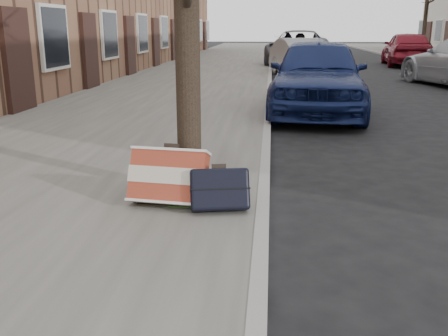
# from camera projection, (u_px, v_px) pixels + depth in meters

# --- Properties ---
(ground) EXTENTS (120.00, 120.00, 0.00)m
(ground) POSITION_uv_depth(u_px,v_px,m) (428.00, 267.00, 3.73)
(ground) COLOR black
(ground) RESTS_ON ground
(near_sidewalk) EXTENTS (5.00, 70.00, 0.12)m
(near_sidewalk) POSITION_uv_depth(u_px,v_px,m) (204.00, 74.00, 18.42)
(near_sidewalk) COLOR gray
(near_sidewalk) RESTS_ON ground
(dirt_patch) EXTENTS (0.85, 0.85, 0.02)m
(dirt_patch) POSITION_uv_depth(u_px,v_px,m) (189.00, 192.00, 5.03)
(dirt_patch) COLOR black
(dirt_patch) RESTS_ON near_sidewalk
(suitcase_red) EXTENTS (0.75, 0.47, 0.54)m
(suitcase_red) POSITION_uv_depth(u_px,v_px,m) (169.00, 177.00, 4.61)
(suitcase_red) COLOR maroon
(suitcase_red) RESTS_ON near_sidewalk
(suitcase_navy) EXTENTS (0.58, 0.40, 0.42)m
(suitcase_navy) POSITION_uv_depth(u_px,v_px,m) (220.00, 189.00, 4.48)
(suitcase_navy) COLOR black
(suitcase_navy) RESTS_ON near_sidewalk
(car_near_front) EXTENTS (2.18, 4.69, 1.56)m
(car_near_front) POSITION_uv_depth(u_px,v_px,m) (317.00, 75.00, 10.19)
(car_near_front) COLOR #131E4F
(car_near_front) RESTS_ON ground
(car_near_mid) EXTENTS (2.44, 4.33, 1.35)m
(car_near_mid) POSITION_uv_depth(u_px,v_px,m) (303.00, 58.00, 17.69)
(car_near_mid) COLOR #9A9DA1
(car_near_mid) RESTS_ON ground
(car_near_back) EXTENTS (3.37, 6.02, 1.59)m
(car_near_back) POSITION_uv_depth(u_px,v_px,m) (299.00, 48.00, 22.94)
(car_near_back) COLOR #39393F
(car_near_back) RESTS_ON ground
(car_far_back) EXTENTS (2.32, 4.76, 1.56)m
(car_far_back) POSITION_uv_depth(u_px,v_px,m) (407.00, 49.00, 22.82)
(car_far_back) COLOR maroon
(car_far_back) RESTS_ON ground
(tree_far_c) EXTENTS (0.21, 0.21, 5.27)m
(tree_far_c) POSITION_uv_depth(u_px,v_px,m) (427.00, 8.00, 27.38)
(tree_far_c) COLOR black
(tree_far_c) RESTS_ON far_sidewalk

